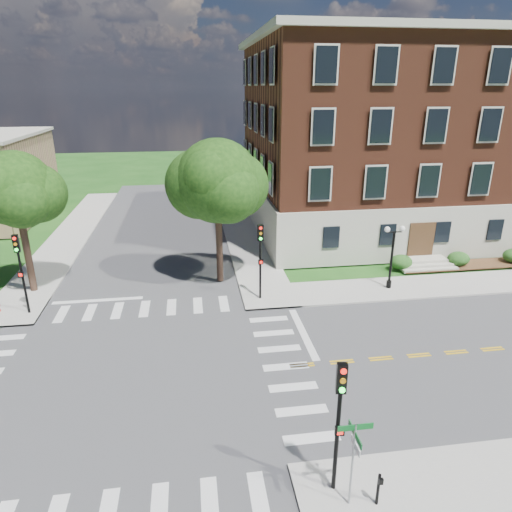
{
  "coord_description": "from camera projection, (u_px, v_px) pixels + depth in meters",
  "views": [
    {
      "loc": [
        3.09,
        -18.23,
        12.61
      ],
      "look_at": [
        6.76,
        6.82,
        3.2
      ],
      "focal_mm": 32.0,
      "sensor_mm": 36.0,
      "label": 1
    }
  ],
  "objects": [
    {
      "name": "ground",
      "position": [
        132.0,
        380.0,
        20.88
      ],
      "size": [
        160.0,
        160.0,
        0.0
      ],
      "primitive_type": "plane",
      "color": "#184914",
      "rests_on": "ground"
    },
    {
      "name": "road_ew",
      "position": [
        132.0,
        380.0,
        20.88
      ],
      "size": [
        90.0,
        12.0,
        0.01
      ],
      "primitive_type": "cube",
      "color": "#3D3D3F",
      "rests_on": "ground"
    },
    {
      "name": "road_ns",
      "position": [
        132.0,
        380.0,
        20.88
      ],
      "size": [
        12.0,
        90.0,
        0.01
      ],
      "primitive_type": "cube",
      "color": "#3D3D3F",
      "rests_on": "ground"
    },
    {
      "name": "sidewalk_ne",
      "position": [
        345.0,
        251.0,
        37.21
      ],
      "size": [
        34.0,
        34.0,
        0.12
      ],
      "color": "#9E9B93",
      "rests_on": "ground"
    },
    {
      "name": "crosswalk_east",
      "position": [
        286.0,
        367.0,
        21.86
      ],
      "size": [
        2.2,
        10.2,
        0.02
      ],
      "primitive_type": null,
      "color": "silver",
      "rests_on": "ground"
    },
    {
      "name": "stop_bar_east",
      "position": [
        303.0,
        333.0,
        24.86
      ],
      "size": [
        0.4,
        5.5,
        0.0
      ],
      "primitive_type": "cube",
      "color": "silver",
      "rests_on": "ground"
    },
    {
      "name": "main_building",
      "position": [
        418.0,
        137.0,
        41.64
      ],
      "size": [
        30.6,
        22.4,
        16.5
      ],
      "color": "#BCB8A6",
      "rests_on": "ground"
    },
    {
      "name": "shrub_row",
      "position": [
        512.0,
        264.0,
        34.57
      ],
      "size": [
        18.0,
        2.0,
        1.3
      ],
      "primitive_type": null,
      "color": "#1D4D19",
      "rests_on": "ground"
    },
    {
      "name": "tree_c",
      "position": [
        16.0,
        189.0,
        27.55
      ],
      "size": [
        4.59,
        4.59,
        9.01
      ],
      "color": "black",
      "rests_on": "ground"
    },
    {
      "name": "tree_d",
      "position": [
        217.0,
        181.0,
        29.01
      ],
      "size": [
        5.39,
        5.39,
        9.55
      ],
      "color": "black",
      "rests_on": "ground"
    },
    {
      "name": "traffic_signal_se",
      "position": [
        339.0,
        412.0,
        14.05
      ],
      "size": [
        0.36,
        0.4,
        4.8
      ],
      "color": "black",
      "rests_on": "ground"
    },
    {
      "name": "traffic_signal_ne",
      "position": [
        260.0,
        252.0,
        27.66
      ],
      "size": [
        0.37,
        0.42,
        4.8
      ],
      "color": "black",
      "rests_on": "ground"
    },
    {
      "name": "traffic_signal_nw",
      "position": [
        20.0,
        264.0,
        25.8
      ],
      "size": [
        0.34,
        0.38,
        4.8
      ],
      "color": "black",
      "rests_on": "ground"
    },
    {
      "name": "twin_lamp_west",
      "position": [
        392.0,
        253.0,
        29.39
      ],
      "size": [
        1.36,
        0.36,
        4.23
      ],
      "color": "black",
      "rests_on": "ground"
    },
    {
      "name": "street_sign_pole",
      "position": [
        354.0,
        449.0,
        13.81
      ],
      "size": [
        1.1,
        1.1,
        3.1
      ],
      "color": "gray",
      "rests_on": "ground"
    },
    {
      "name": "push_button_post",
      "position": [
        379.0,
        488.0,
        14.3
      ],
      "size": [
        0.14,
        0.21,
        1.2
      ],
      "color": "black",
      "rests_on": "ground"
    }
  ]
}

